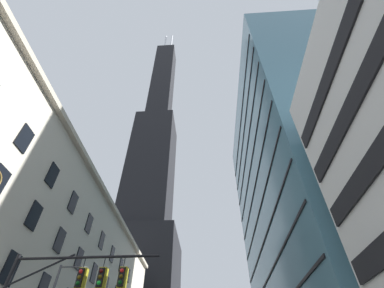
% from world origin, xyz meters
% --- Properties ---
extents(station_building, '(16.08, 56.84, 22.80)m').
position_xyz_m(station_building, '(-18.70, 22.42, 11.38)').
color(station_building, beige).
rests_on(station_building, ground).
extents(dark_skyscraper, '(24.01, 24.01, 187.52)m').
position_xyz_m(dark_skyscraper, '(-18.15, 71.66, 54.55)').
color(dark_skyscraper, black).
rests_on(dark_skyscraper, ground).
extents(glass_office_midrise, '(15.76, 36.24, 46.49)m').
position_xyz_m(glass_office_midrise, '(18.83, 23.89, 23.25)').
color(glass_office_midrise, teal).
rests_on(glass_office_midrise, ground).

